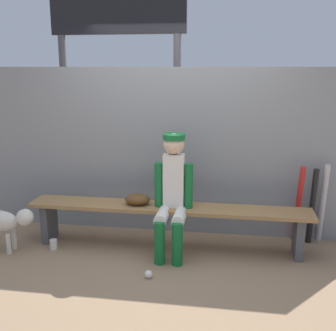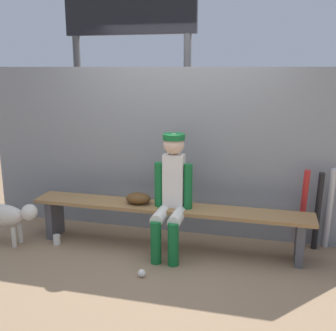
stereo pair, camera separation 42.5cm
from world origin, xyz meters
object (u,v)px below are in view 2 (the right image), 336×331
at_px(dugout_bench, 168,214).
at_px(cup_on_bench, 172,201).
at_px(player_seated, 171,191).
at_px(baseball, 142,273).
at_px(baseball_glove, 138,198).
at_px(cup_on_ground, 57,240).
at_px(bat_aluminum_red, 303,209).
at_px(dog, 7,216).
at_px(scoreboard, 134,29).
at_px(bat_aluminum_black, 318,212).
at_px(bat_aluminum_silver, 329,209).

xyz_separation_m(dugout_bench, cup_on_bench, (0.05, -0.00, 0.15)).
distance_m(player_seated, baseball, 0.89).
distance_m(baseball_glove, cup_on_ground, 1.05).
height_order(dugout_bench, bat_aluminum_red, bat_aluminum_red).
relative_size(player_seated, dog, 1.52).
distance_m(player_seated, scoreboard, 2.41).
height_order(dugout_bench, player_seated, player_seated).
bearing_deg(baseball, bat_aluminum_black, 32.47).
bearing_deg(baseball_glove, dog, -166.37).
bearing_deg(bat_aluminum_silver, baseball_glove, -168.49).
xyz_separation_m(baseball_glove, bat_aluminum_red, (1.75, 0.35, -0.09)).
xyz_separation_m(cup_on_ground, cup_on_bench, (1.29, 0.23, 0.49)).
relative_size(player_seated, cup_on_bench, 11.63).
height_order(bat_aluminum_black, bat_aluminum_silver, bat_aluminum_silver).
height_order(baseball_glove, dog, baseball_glove).
bearing_deg(player_seated, dugout_bench, 120.13).
bearing_deg(cup_on_ground, bat_aluminum_red, 12.22).
height_order(cup_on_bench, dog, cup_on_bench).
xyz_separation_m(baseball, cup_on_bench, (0.13, 0.69, 0.50)).
bearing_deg(bat_aluminum_red, cup_on_ground, -167.78).
height_order(bat_aluminum_silver, dog, bat_aluminum_silver).
height_order(dugout_bench, cup_on_bench, cup_on_bench).
xyz_separation_m(dugout_bench, baseball, (-0.08, -0.69, -0.35)).
relative_size(player_seated, baseball, 17.29).
bearing_deg(baseball, cup_on_ground, 158.25).
bearing_deg(scoreboard, baseball_glove, -70.19).
bearing_deg(baseball_glove, bat_aluminum_silver, 11.51).
height_order(player_seated, bat_aluminum_red, player_seated).
distance_m(player_seated, cup_on_ground, 1.45).
bearing_deg(cup_on_ground, dog, -167.34).
xyz_separation_m(player_seated, dog, (-1.83, -0.24, -0.36)).
bearing_deg(bat_aluminum_black, baseball, -147.53).
relative_size(baseball, cup_on_bench, 0.67).
xyz_separation_m(bat_aluminum_silver, scoreboard, (-2.50, 0.90, 1.97)).
xyz_separation_m(bat_aluminum_red, scoreboard, (-2.23, 0.97, 1.98)).
bearing_deg(bat_aluminum_red, player_seated, -161.38).
bearing_deg(baseball, bat_aluminum_red, 34.76).
height_order(baseball_glove, cup_on_bench, baseball_glove).
height_order(player_seated, baseball_glove, player_seated).
bearing_deg(scoreboard, player_seated, -58.43).
relative_size(player_seated, baseball_glove, 4.57).
bearing_deg(scoreboard, cup_on_bench, -56.77).
xyz_separation_m(baseball_glove, cup_on_bench, (0.39, -0.00, -0.00)).
bearing_deg(dugout_bench, scoreboard, 121.69).
distance_m(bat_aluminum_black, cup_on_ground, 2.89).
height_order(bat_aluminum_red, scoreboard, scoreboard).
xyz_separation_m(bat_aluminum_red, dog, (-3.18, -0.69, -0.12)).
relative_size(baseball_glove, cup_on_bench, 2.55).
distance_m(cup_on_ground, cup_on_bench, 1.39).
height_order(bat_aluminum_silver, scoreboard, scoreboard).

